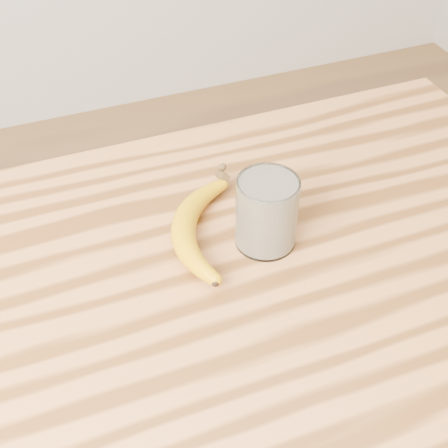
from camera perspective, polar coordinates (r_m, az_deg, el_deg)
name	(u,v)px	position (r m, az deg, el deg)	size (l,w,h in m)	color
table	(229,349)	(0.96, 0.45, -11.32)	(1.20, 0.80, 0.90)	#B6733A
smoothie_glass	(267,212)	(0.90, 3.92, 1.09)	(0.09, 0.09, 0.11)	white
banana	(183,227)	(0.93, -3.78, -0.31)	(0.11, 0.31, 0.04)	#C99004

